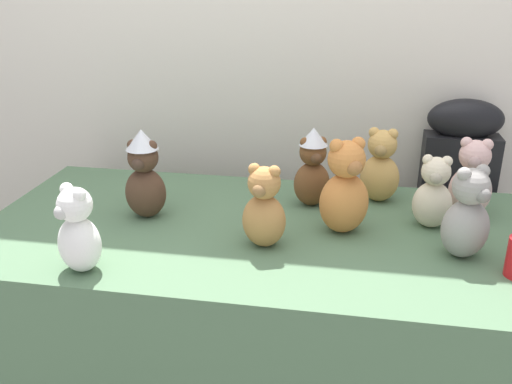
{
  "coord_description": "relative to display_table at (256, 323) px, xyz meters",
  "views": [
    {
      "loc": [
        0.28,
        -1.33,
        1.49
      ],
      "look_at": [
        0.0,
        0.25,
        0.85
      ],
      "focal_mm": 39.1,
      "sensor_mm": 36.0,
      "label": 1
    }
  ],
  "objects": [
    {
      "name": "teddy_bear_caramel",
      "position": [
        0.04,
        -0.12,
        0.48
      ],
      "size": [
        0.15,
        0.13,
        0.25
      ],
      "rotation": [
        0.0,
        0.0,
        -0.18
      ],
      "color": "#B27A42",
      "rests_on": "display_table"
    },
    {
      "name": "teddy_bear_chestnut",
      "position": [
        0.16,
        0.21,
        0.5
      ],
      "size": [
        0.15,
        0.14,
        0.28
      ],
      "rotation": [
        0.0,
        0.0,
        0.35
      ],
      "color": "brown",
      "rests_on": "display_table"
    },
    {
      "name": "teddy_bear_ash",
      "position": [
        0.61,
        -0.08,
        0.49
      ],
      "size": [
        0.18,
        0.17,
        0.27
      ],
      "rotation": [
        0.0,
        0.0,
        0.56
      ],
      "color": "gray",
      "rests_on": "display_table"
    },
    {
      "name": "teddy_bear_honey",
      "position": [
        0.39,
        0.29,
        0.49
      ],
      "size": [
        0.15,
        0.13,
        0.26
      ],
      "rotation": [
        0.0,
        0.0,
        -0.15
      ],
      "color": "tan",
      "rests_on": "display_table"
    },
    {
      "name": "teddy_bear_cream",
      "position": [
        0.54,
        0.1,
        0.47
      ],
      "size": [
        0.13,
        0.12,
        0.24
      ],
      "rotation": [
        0.0,
        0.0,
        -0.11
      ],
      "color": "beige",
      "rests_on": "display_table"
    },
    {
      "name": "display_table",
      "position": [
        0.0,
        0.0,
        0.0
      ],
      "size": [
        1.76,
        0.88,
        0.73
      ],
      "primitive_type": "cube",
      "color": "#4C6B4C",
      "rests_on": "ground_plane"
    },
    {
      "name": "wall_back",
      "position": [
        0.0,
        0.69,
        0.94
      ],
      "size": [
        7.0,
        0.08,
        2.6
      ],
      "primitive_type": "cube",
      "color": "silver",
      "rests_on": "ground_plane"
    },
    {
      "name": "teddy_bear_blush",
      "position": [
        0.68,
        0.22,
        0.49
      ],
      "size": [
        0.15,
        0.14,
        0.27
      ],
      "rotation": [
        0.0,
        0.0,
        -0.18
      ],
      "color": "beige",
      "rests_on": "display_table"
    },
    {
      "name": "instrument_case",
      "position": [
        0.7,
        0.57,
        0.16
      ],
      "size": [
        0.28,
        0.12,
        1.04
      ],
      "rotation": [
        0.0,
        0.0,
        -0.0
      ],
      "color": "black",
      "rests_on": "ground_plane"
    },
    {
      "name": "teddy_bear_ginger",
      "position": [
        0.27,
        0.02,
        0.5
      ],
      "size": [
        0.2,
        0.19,
        0.3
      ],
      "rotation": [
        0.0,
        0.0,
        0.5
      ],
      "color": "#D17F3D",
      "rests_on": "display_table"
    },
    {
      "name": "teddy_bear_snow",
      "position": [
        -0.42,
        -0.35,
        0.48
      ],
      "size": [
        0.16,
        0.16,
        0.25
      ],
      "rotation": [
        0.0,
        0.0,
        -0.52
      ],
      "color": "white",
      "rests_on": "display_table"
    },
    {
      "name": "teddy_bear_cocoa",
      "position": [
        -0.37,
        0.02,
        0.51
      ],
      "size": [
        0.14,
        0.12,
        0.3
      ],
      "rotation": [
        0.0,
        0.0,
        -0.0
      ],
      "color": "#4C3323",
      "rests_on": "display_table"
    }
  ]
}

